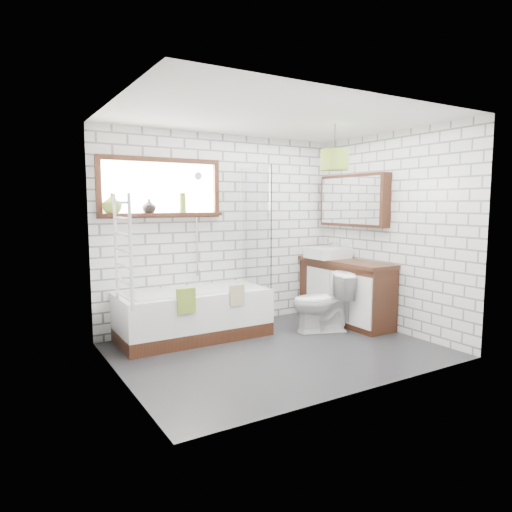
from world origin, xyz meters
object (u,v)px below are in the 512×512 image
vanity (345,291)px  pendant (334,160)px  bathtub (194,314)px  basin (328,253)px  toilet (322,302)px

vanity → pendant: bearing=-141.3°
bathtub → pendant: bearing=-35.2°
basin → vanity: bearing=-78.8°
basin → toilet: (-0.51, -0.51, -0.55)m
bathtub → toilet: toilet is taller
vanity → basin: (-0.06, 0.30, 0.50)m
bathtub → pendant: (1.34, -0.95, 1.81)m
vanity → pendant: 1.92m
basin → bathtub: bearing=178.3°
toilet → bathtub: bearing=-91.4°
bathtub → basin: size_ratio=3.48×
basin → pendant: size_ratio=1.63×
pendant → basin: bearing=53.0°
vanity → toilet: size_ratio=1.99×
bathtub → toilet: size_ratio=2.38×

